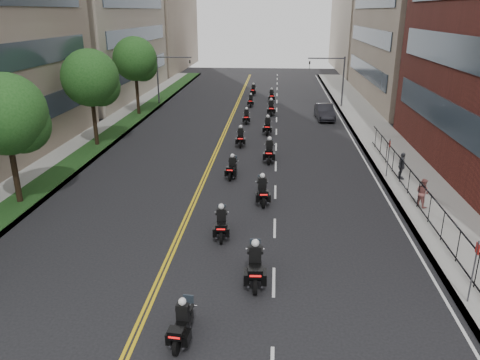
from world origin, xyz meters
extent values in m
cube|color=gray|center=(12.00, 25.00, 0.07)|extent=(4.00, 90.00, 0.15)
cube|color=gray|center=(-12.00, 25.00, 0.07)|extent=(4.00, 90.00, 0.15)
cube|color=#193A15|center=(-11.20, 25.00, 0.17)|extent=(2.00, 90.00, 0.04)
cube|color=#333F4C|center=(13.95, 17.00, 3.50)|extent=(0.12, 25.80, 1.80)
cube|color=#333F4C|center=(13.95, 17.00, 7.50)|extent=(0.12, 25.80, 1.80)
cube|color=#333F4C|center=(13.95, 48.00, 3.50)|extent=(0.12, 24.08, 1.80)
cube|color=#333F4C|center=(13.95, 48.00, 7.50)|extent=(0.12, 24.08, 1.80)
cube|color=#333F4C|center=(13.95, 48.00, 11.50)|extent=(0.12, 24.08, 1.80)
cube|color=#333F4C|center=(-13.95, 17.00, 3.50)|extent=(0.12, 25.80, 1.80)
cube|color=#333F4C|center=(-13.95, 17.00, 7.50)|extent=(0.12, 25.80, 1.80)
cube|color=#333F4C|center=(-13.95, 48.00, 3.50)|extent=(0.12, 24.08, 1.80)
cube|color=#333F4C|center=(-13.95, 48.00, 7.50)|extent=(0.12, 24.08, 1.80)
cube|color=#333F4C|center=(-13.95, 48.00, 11.50)|extent=(0.12, 24.08, 1.80)
cube|color=black|center=(11.00, 12.00, 1.60)|extent=(0.05, 28.00, 0.05)
cube|color=black|center=(11.00, 12.00, 0.30)|extent=(0.05, 28.00, 0.05)
cylinder|color=black|center=(-11.20, 12.00, 2.42)|extent=(0.32, 0.32, 4.83)
sphere|color=#1D4D19|center=(-11.20, 12.00, 5.18)|extent=(4.40, 4.40, 4.40)
sphere|color=#1D4D19|center=(-10.60, 12.40, 4.49)|extent=(3.08, 3.08, 3.08)
cylinder|color=black|center=(-11.20, 24.00, 2.55)|extent=(0.32, 0.32, 5.11)
sphere|color=#1D4D19|center=(-11.20, 24.00, 5.47)|extent=(4.40, 4.40, 4.40)
sphere|color=#1D4D19|center=(-10.60, 24.40, 4.75)|extent=(3.08, 3.08, 3.08)
cylinder|color=black|center=(-11.20, 36.00, 2.69)|extent=(0.32, 0.32, 5.39)
sphere|color=#1D4D19|center=(-11.20, 36.00, 5.78)|extent=(4.40, 4.40, 4.40)
sphere|color=#1D4D19|center=(-10.60, 36.40, 5.00)|extent=(3.08, 3.08, 3.08)
cylinder|color=#3F3F44|center=(10.50, 42.00, 2.80)|extent=(0.18, 0.18, 5.60)
cylinder|color=#3F3F44|center=(8.50, 42.00, 5.40)|extent=(4.00, 0.14, 0.14)
imported|color=black|center=(6.70, 42.00, 4.60)|extent=(0.16, 0.20, 1.00)
cylinder|color=#3F3F44|center=(-10.50, 42.00, 2.80)|extent=(0.18, 0.18, 5.60)
cylinder|color=#3F3F44|center=(-8.50, 42.00, 5.40)|extent=(4.00, 0.14, 0.14)
imported|color=black|center=(-6.70, 42.00, 4.60)|extent=(0.16, 0.20, 1.00)
cylinder|color=black|center=(0.16, 0.54, 0.31)|extent=(0.19, 0.64, 0.63)
cylinder|color=black|center=(0.30, 2.01, 0.31)|extent=(0.19, 0.64, 0.63)
cube|color=black|center=(0.23, 1.28, 0.57)|extent=(0.50, 1.28, 0.37)
cube|color=silver|center=(0.23, 1.32, 0.36)|extent=(0.40, 0.54, 0.28)
cube|color=black|center=(0.16, 0.54, 0.80)|extent=(0.52, 0.43, 0.30)
cube|color=red|center=(0.14, 0.35, 0.78)|extent=(0.37, 0.06, 0.06)
cube|color=black|center=(0.23, 1.32, 1.04)|extent=(0.43, 0.30, 0.57)
sphere|color=silver|center=(0.23, 1.33, 1.42)|extent=(0.27, 0.27, 0.27)
cylinder|color=black|center=(2.49, 4.11, 0.37)|extent=(0.20, 0.76, 0.75)
cylinder|color=black|center=(2.39, 5.87, 0.37)|extent=(0.20, 0.76, 0.75)
cube|color=black|center=(2.44, 4.99, 0.68)|extent=(0.54, 1.51, 0.44)
cube|color=silver|center=(2.44, 5.05, 0.43)|extent=(0.45, 0.63, 0.33)
cube|color=black|center=(2.49, 4.11, 0.95)|extent=(0.60, 0.49, 0.35)
cube|color=red|center=(2.50, 3.88, 0.93)|extent=(0.44, 0.06, 0.08)
cube|color=black|center=(2.44, 5.05, 1.23)|extent=(0.50, 0.33, 0.68)
sphere|color=silver|center=(2.43, 5.06, 1.70)|extent=(0.32, 0.32, 0.32)
cylinder|color=black|center=(0.70, 8.16, 0.34)|extent=(0.20, 0.68, 0.67)
cylinder|color=black|center=(0.56, 9.73, 0.34)|extent=(0.20, 0.68, 0.67)
cube|color=black|center=(0.63, 8.95, 0.61)|extent=(0.53, 1.37, 0.40)
cube|color=silver|center=(0.62, 9.00, 0.39)|extent=(0.42, 0.57, 0.30)
cube|color=black|center=(0.70, 8.16, 0.85)|extent=(0.55, 0.46, 0.32)
cube|color=red|center=(0.71, 7.95, 0.83)|extent=(0.40, 0.06, 0.07)
cube|color=black|center=(0.62, 9.00, 1.11)|extent=(0.46, 0.31, 0.61)
sphere|color=silver|center=(0.62, 9.01, 1.52)|extent=(0.29, 0.29, 0.29)
cylinder|color=black|center=(2.54, 12.53, 0.35)|extent=(0.22, 0.71, 0.70)
cylinder|color=black|center=(2.37, 14.17, 0.35)|extent=(0.22, 0.71, 0.70)
cube|color=black|center=(2.46, 13.35, 0.64)|extent=(0.58, 1.43, 0.41)
cube|color=silver|center=(2.45, 13.40, 0.40)|extent=(0.45, 0.61, 0.31)
cube|color=black|center=(2.54, 12.53, 0.89)|extent=(0.58, 0.49, 0.33)
cube|color=red|center=(2.57, 12.32, 0.87)|extent=(0.41, 0.07, 0.07)
cube|color=black|center=(2.45, 13.40, 1.16)|extent=(0.48, 0.34, 0.64)
sphere|color=silver|center=(2.45, 13.41, 1.59)|extent=(0.30, 0.30, 0.30)
cylinder|color=black|center=(0.29, 16.74, 0.32)|extent=(0.19, 0.65, 0.64)
cylinder|color=black|center=(0.42, 18.24, 0.32)|extent=(0.19, 0.65, 0.64)
cube|color=black|center=(0.36, 17.49, 0.59)|extent=(0.51, 1.30, 0.38)
cube|color=silver|center=(0.36, 17.54, 0.37)|extent=(0.40, 0.55, 0.28)
cube|color=black|center=(0.29, 16.74, 0.81)|extent=(0.52, 0.44, 0.30)
cube|color=red|center=(0.28, 16.54, 0.79)|extent=(0.38, 0.06, 0.07)
cube|color=black|center=(0.36, 17.54, 1.06)|extent=(0.44, 0.30, 0.59)
sphere|color=silver|center=(0.36, 17.55, 1.45)|extent=(0.27, 0.27, 0.27)
cylinder|color=black|center=(2.70, 20.29, 0.37)|extent=(0.16, 0.74, 0.74)
cylinder|color=black|center=(2.72, 22.03, 0.37)|extent=(0.16, 0.74, 0.74)
cube|color=black|center=(2.71, 21.16, 0.68)|extent=(0.47, 1.48, 0.44)
cube|color=silver|center=(2.71, 21.21, 0.43)|extent=(0.42, 0.60, 0.33)
cube|color=black|center=(2.70, 20.29, 0.94)|extent=(0.57, 0.46, 0.35)
cube|color=red|center=(2.70, 20.06, 0.92)|extent=(0.44, 0.04, 0.08)
cube|color=black|center=(2.71, 21.21, 1.22)|extent=(0.48, 0.31, 0.68)
sphere|color=silver|center=(2.71, 21.23, 1.68)|extent=(0.32, 0.32, 0.32)
cylinder|color=black|center=(0.36, 24.40, 0.34)|extent=(0.17, 0.69, 0.68)
cylinder|color=black|center=(0.28, 26.00, 0.34)|extent=(0.17, 0.69, 0.68)
cube|color=black|center=(0.32, 25.20, 0.62)|extent=(0.48, 1.37, 0.40)
cube|color=silver|center=(0.31, 25.25, 0.39)|extent=(0.41, 0.57, 0.30)
cube|color=black|center=(0.36, 24.40, 0.86)|extent=(0.54, 0.44, 0.32)
cube|color=red|center=(0.37, 24.19, 0.84)|extent=(0.40, 0.05, 0.07)
cube|color=black|center=(0.31, 25.25, 1.12)|extent=(0.45, 0.30, 0.62)
sphere|color=silver|center=(0.31, 25.26, 1.54)|extent=(0.29, 0.29, 0.29)
cylinder|color=black|center=(2.39, 28.41, 0.35)|extent=(0.16, 0.70, 0.69)
cylinder|color=black|center=(2.44, 30.04, 0.35)|extent=(0.16, 0.70, 0.69)
cube|color=black|center=(2.42, 29.23, 0.63)|extent=(0.47, 1.39, 0.41)
cube|color=silver|center=(2.42, 29.28, 0.40)|extent=(0.40, 0.57, 0.31)
cube|color=black|center=(2.39, 28.41, 0.87)|extent=(0.54, 0.44, 0.33)
cube|color=red|center=(2.39, 28.20, 0.85)|extent=(0.41, 0.04, 0.07)
cube|color=black|center=(2.42, 29.28, 1.14)|extent=(0.46, 0.30, 0.63)
sphere|color=silver|center=(2.42, 29.29, 1.57)|extent=(0.30, 0.30, 0.30)
cylinder|color=black|center=(0.31, 32.49, 0.32)|extent=(0.16, 0.64, 0.63)
cylinder|color=black|center=(0.25, 33.99, 0.32)|extent=(0.16, 0.64, 0.63)
cube|color=black|center=(0.28, 33.24, 0.58)|extent=(0.44, 1.28, 0.37)
cube|color=silver|center=(0.28, 33.29, 0.36)|extent=(0.37, 0.53, 0.28)
cube|color=black|center=(0.31, 32.49, 0.80)|extent=(0.50, 0.41, 0.30)
cube|color=red|center=(0.31, 32.30, 0.78)|extent=(0.37, 0.04, 0.07)
cube|color=black|center=(0.28, 33.29, 1.05)|extent=(0.42, 0.28, 0.58)
sphere|color=silver|center=(0.27, 33.30, 1.44)|extent=(0.27, 0.27, 0.27)
cylinder|color=black|center=(2.63, 36.41, 0.36)|extent=(0.18, 0.73, 0.72)
cylinder|color=black|center=(2.55, 38.11, 0.36)|extent=(0.18, 0.73, 0.72)
cube|color=black|center=(2.59, 37.26, 0.66)|extent=(0.51, 1.46, 0.43)
cube|color=silver|center=(2.59, 37.31, 0.42)|extent=(0.43, 0.60, 0.32)
cube|color=black|center=(2.63, 36.41, 0.92)|extent=(0.57, 0.47, 0.34)
cube|color=red|center=(2.64, 36.18, 0.89)|extent=(0.43, 0.05, 0.07)
cube|color=black|center=(2.59, 37.31, 1.19)|extent=(0.48, 0.32, 0.66)
sphere|color=silver|center=(2.59, 37.32, 1.64)|extent=(0.31, 0.31, 0.31)
cylinder|color=black|center=(0.22, 41.06, 0.31)|extent=(0.13, 0.62, 0.62)
cylinder|color=black|center=(0.23, 42.53, 0.31)|extent=(0.13, 0.62, 0.62)
cube|color=black|center=(0.22, 41.79, 0.57)|extent=(0.39, 1.24, 0.37)
cube|color=silver|center=(0.22, 41.84, 0.36)|extent=(0.35, 0.50, 0.27)
cube|color=black|center=(0.22, 41.06, 0.79)|extent=(0.48, 0.38, 0.29)
cube|color=red|center=(0.22, 40.87, 0.77)|extent=(0.37, 0.03, 0.06)
cube|color=black|center=(0.22, 41.84, 1.02)|extent=(0.40, 0.26, 0.57)
sphere|color=silver|center=(0.22, 41.85, 1.41)|extent=(0.27, 0.27, 0.27)
cylinder|color=black|center=(2.58, 44.34, 0.33)|extent=(0.17, 0.67, 0.66)
cylinder|color=black|center=(2.51, 45.90, 0.33)|extent=(0.17, 0.67, 0.66)
cube|color=black|center=(2.54, 45.12, 0.60)|extent=(0.47, 1.33, 0.39)
cube|color=silver|center=(2.54, 45.17, 0.38)|extent=(0.39, 0.55, 0.29)
cube|color=black|center=(2.58, 44.34, 0.84)|extent=(0.52, 0.43, 0.31)
cube|color=red|center=(2.59, 44.14, 0.82)|extent=(0.39, 0.05, 0.07)
cube|color=black|center=(2.54, 45.17, 1.09)|extent=(0.44, 0.29, 0.60)
sphere|color=silver|center=(2.54, 45.18, 1.50)|extent=(0.28, 0.28, 0.28)
cylinder|color=black|center=(0.11, 48.56, 0.32)|extent=(0.16, 0.65, 0.65)
cylinder|color=black|center=(0.18, 50.08, 0.32)|extent=(0.16, 0.65, 0.65)
cube|color=black|center=(0.14, 49.32, 0.59)|extent=(0.46, 1.30, 0.38)
cube|color=silver|center=(0.15, 49.36, 0.37)|extent=(0.39, 0.54, 0.29)
cube|color=black|center=(0.11, 48.56, 0.82)|extent=(0.51, 0.42, 0.30)
cube|color=red|center=(0.10, 48.36, 0.80)|extent=(0.38, 0.05, 0.07)
cube|color=black|center=(0.15, 49.36, 1.06)|extent=(0.43, 0.29, 0.59)
sphere|color=silver|center=(0.15, 49.37, 1.46)|extent=(0.28, 0.28, 0.28)
imported|color=black|center=(8.00, 35.60, 0.76)|extent=(1.83, 4.67, 1.52)
imported|color=#975652|center=(11.23, 13.08, 0.96)|extent=(0.94, 0.99, 1.61)
imported|color=#43454C|center=(11.20, 17.58, 1.02)|extent=(0.45, 1.04, 1.75)
camera|label=1|loc=(3.10, -11.41, 10.32)|focal=35.00mm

